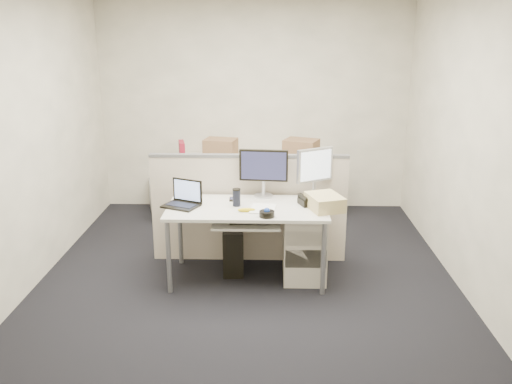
{
  "coord_description": "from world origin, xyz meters",
  "views": [
    {
      "loc": [
        0.21,
        -4.82,
        2.35
      ],
      "look_at": [
        0.08,
        0.15,
        0.83
      ],
      "focal_mm": 38.0,
      "sensor_mm": 36.0,
      "label": 1
    }
  ],
  "objects_px": {
    "monitor_main": "(264,173)",
    "desk_phone": "(311,201)",
    "laptop": "(181,195)",
    "desk": "(247,213)"
  },
  "relations": [
    {
      "from": "desk",
      "to": "desk_phone",
      "type": "distance_m",
      "value": 0.61
    },
    {
      "from": "laptop",
      "to": "desk_phone",
      "type": "relative_size",
      "value": 1.56
    },
    {
      "from": "monitor_main",
      "to": "laptop",
      "type": "bearing_deg",
      "value": -150.85
    },
    {
      "from": "laptop",
      "to": "monitor_main",
      "type": "bearing_deg",
      "value": 47.86
    },
    {
      "from": "monitor_main",
      "to": "desk_phone",
      "type": "relative_size",
      "value": 2.34
    },
    {
      "from": "desk",
      "to": "monitor_main",
      "type": "relative_size",
      "value": 3.14
    },
    {
      "from": "monitor_main",
      "to": "desk_phone",
      "type": "height_order",
      "value": "monitor_main"
    },
    {
      "from": "monitor_main",
      "to": "laptop",
      "type": "height_order",
      "value": "monitor_main"
    },
    {
      "from": "monitor_main",
      "to": "laptop",
      "type": "xyz_separation_m",
      "value": [
        -0.77,
        -0.34,
        -0.12
      ]
    },
    {
      "from": "laptop",
      "to": "desk",
      "type": "bearing_deg",
      "value": 25.88
    }
  ]
}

